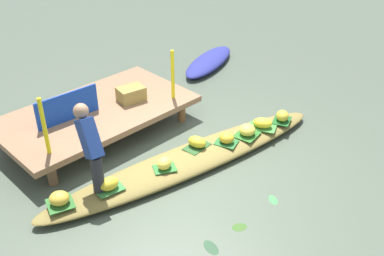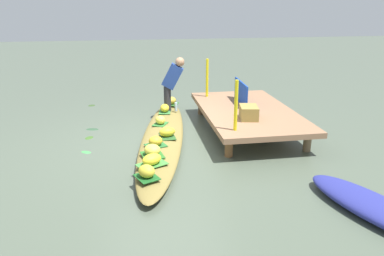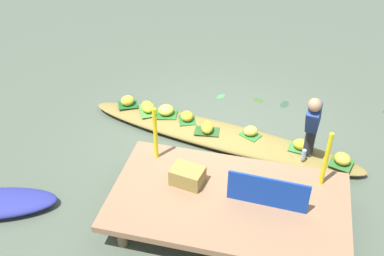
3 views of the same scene
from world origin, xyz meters
TOP-DOWN VIEW (x-y plane):
  - canal_water at (0.00, 0.00)m, footprint 40.00×40.00m
  - dock_platform at (-0.45, 1.79)m, footprint 3.20×1.80m
  - vendor_boat at (0.00, 0.00)m, footprint 4.96×1.56m
  - moored_boat at (2.92, 2.38)m, footprint 2.04×1.22m
  - leaf_mat_0 at (-1.99, 0.38)m, footprint 0.42×0.42m
  - banana_bunch_0 at (-1.99, 0.38)m, footprint 0.35×0.35m
  - leaf_mat_1 at (0.21, 0.07)m, footprint 0.44×0.30m
  - banana_bunch_1 at (0.21, 0.07)m, footprint 0.26×0.34m
  - leaf_mat_2 at (1.39, -0.29)m, footprint 0.45×0.52m
  - banana_bunch_2 at (1.39, -0.29)m, footprint 0.35×0.38m
  - leaf_mat_3 at (1.04, -0.26)m, footprint 0.44×0.40m
  - banana_bunch_3 at (1.04, -0.26)m, footprint 0.36×0.35m
  - leaf_mat_4 at (-0.52, -0.00)m, footprint 0.40×0.36m
  - banana_bunch_4 at (-0.52, -0.00)m, footprint 0.28×0.26m
  - leaf_mat_5 at (1.81, -0.38)m, footprint 0.43×0.39m
  - banana_bunch_5 at (1.81, -0.38)m, footprint 0.33×0.32m
  - leaf_mat_6 at (-1.36, 0.17)m, footprint 0.41×0.31m
  - banana_bunch_6 at (-1.36, 0.17)m, footprint 0.29×0.23m
  - leaf_mat_7 at (0.63, -0.17)m, footprint 0.38×0.41m
  - banana_bunch_7 at (0.63, -0.17)m, footprint 0.28×0.29m
  - vendor_person at (-1.45, 0.36)m, footprint 0.26×0.52m
  - water_bottle at (-1.41, 0.43)m, footprint 0.06×0.06m
  - market_banner at (-0.95, 1.79)m, footprint 1.06×0.08m
  - railing_post_west at (-1.65, 1.19)m, footprint 0.06×0.06m
  - railing_post_east at (0.75, 1.19)m, footprint 0.06×0.06m
  - produce_crate at (0.17, 1.61)m, footprint 0.49×0.39m
  - drifting_plant_0 at (0.24, -1.39)m, footprint 0.21×0.23m
  - drifting_plant_1 at (-2.93, -1.58)m, footprint 0.24×0.23m
  - drifting_plant_2 at (-0.50, -1.41)m, footprint 0.25×0.22m
  - drifting_plant_3 at (-1.01, -1.39)m, footprint 0.21×0.30m

SIDE VIEW (x-z plane):
  - canal_water at x=0.00m, z-range 0.00..0.00m
  - drifting_plant_0 at x=0.24m, z-range 0.00..0.01m
  - drifting_plant_1 at x=-2.93m, z-range 0.00..0.01m
  - drifting_plant_2 at x=-0.50m, z-range 0.00..0.01m
  - drifting_plant_3 at x=-1.01m, z-range 0.00..0.01m
  - vendor_boat at x=0.00m, z-range 0.00..0.20m
  - moored_boat at x=2.92m, z-range 0.00..0.22m
  - leaf_mat_0 at x=-1.99m, z-range 0.20..0.21m
  - leaf_mat_1 at x=0.21m, z-range 0.20..0.21m
  - leaf_mat_2 at x=1.39m, z-range 0.20..0.21m
  - leaf_mat_3 at x=1.04m, z-range 0.20..0.21m
  - leaf_mat_4 at x=-0.52m, z-range 0.20..0.21m
  - leaf_mat_5 at x=1.81m, z-range 0.20..0.21m
  - leaf_mat_6 at x=-1.36m, z-range 0.20..0.21m
  - leaf_mat_7 at x=0.63m, z-range 0.20..0.21m
  - banana_bunch_7 at x=0.63m, z-range 0.20..0.37m
  - banana_bunch_2 at x=1.39m, z-range 0.20..0.37m
  - banana_bunch_1 at x=0.21m, z-range 0.20..0.38m
  - banana_bunch_4 at x=-0.52m, z-range 0.20..0.38m
  - banana_bunch_0 at x=-1.99m, z-range 0.20..0.38m
  - banana_bunch_6 at x=-1.36m, z-range 0.20..0.38m
  - banana_bunch_3 at x=1.04m, z-range 0.20..0.38m
  - water_bottle at x=-1.41m, z-range 0.20..0.39m
  - banana_bunch_5 at x=1.81m, z-range 0.20..0.39m
  - dock_platform at x=-0.45m, z-range 0.16..0.61m
  - produce_crate at x=0.17m, z-range 0.45..0.69m
  - market_banner at x=-0.95m, z-range 0.45..0.92m
  - railing_post_west at x=-1.65m, z-range 0.45..1.32m
  - railing_post_east at x=0.75m, z-range 0.45..1.32m
  - vendor_person at x=-1.45m, z-range 0.29..1.49m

